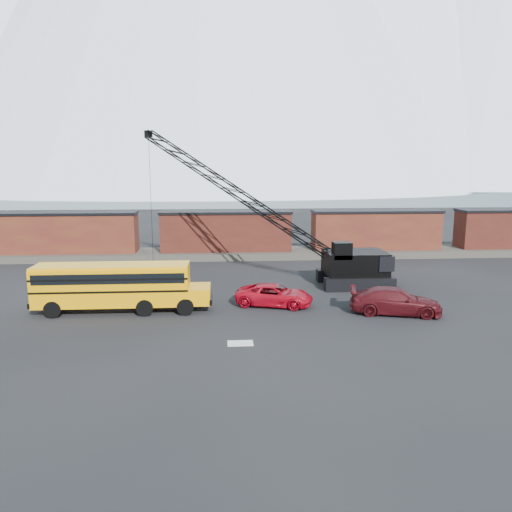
{
  "coord_description": "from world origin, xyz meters",
  "views": [
    {
      "loc": [
        -0.43,
        -29.96,
        9.65
      ],
      "look_at": [
        2.06,
        6.07,
        3.0
      ],
      "focal_mm": 35.0,
      "sensor_mm": 36.0,
      "label": 1
    }
  ],
  "objects_px": {
    "red_pickup": "(274,295)",
    "crawler_crane": "(237,192)",
    "school_bus": "(118,285)",
    "maroon_suv": "(395,301)"
  },
  "relations": [
    {
      "from": "red_pickup",
      "to": "crawler_crane",
      "type": "distance_m",
      "value": 11.66
    },
    {
      "from": "school_bus",
      "to": "maroon_suv",
      "type": "distance_m",
      "value": 18.26
    },
    {
      "from": "maroon_suv",
      "to": "red_pickup",
      "type": "bearing_deg",
      "value": 86.07
    },
    {
      "from": "red_pickup",
      "to": "maroon_suv",
      "type": "distance_m",
      "value": 8.1
    },
    {
      "from": "maroon_suv",
      "to": "school_bus",
      "type": "bearing_deg",
      "value": 98.43
    },
    {
      "from": "maroon_suv",
      "to": "crawler_crane",
      "type": "distance_m",
      "value": 16.79
    },
    {
      "from": "school_bus",
      "to": "crawler_crane",
      "type": "distance_m",
      "value": 14.11
    },
    {
      "from": "school_bus",
      "to": "red_pickup",
      "type": "relative_size",
      "value": 2.2
    },
    {
      "from": "school_bus",
      "to": "crawler_crane",
      "type": "bearing_deg",
      "value": 51.09
    },
    {
      "from": "red_pickup",
      "to": "crawler_crane",
      "type": "relative_size",
      "value": 0.26
    }
  ]
}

